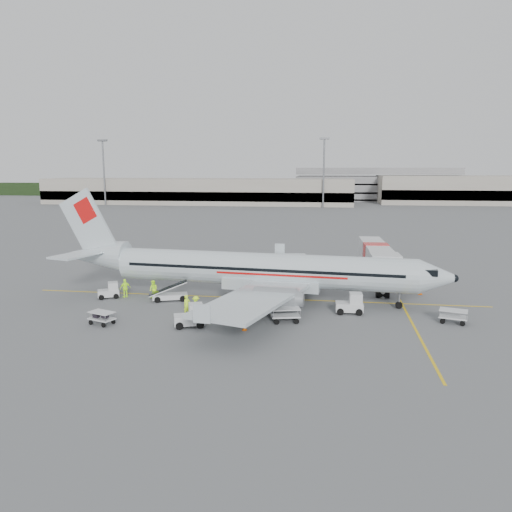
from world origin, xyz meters
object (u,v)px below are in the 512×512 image
object	(u,v)px
belt_loader	(170,288)
tug_mid	(189,315)
aircraft	(262,247)
jet_bridge	(375,264)
tug_aft	(108,290)
tug_fore	(349,303)

from	to	relation	value
belt_loader	tug_mid	distance (m)	8.51
aircraft	belt_loader	distance (m)	9.62
jet_bridge	tug_aft	world-z (taller)	jet_bridge
jet_bridge	tug_fore	xyz separation A→B (m)	(-3.14, -11.88, -1.31)
aircraft	belt_loader	size ratio (longest dim) A/B	8.53
aircraft	tug_aft	distance (m)	15.55
jet_bridge	tug_aft	bearing A→B (deg)	-161.38
belt_loader	tug_fore	bearing A→B (deg)	-24.93
aircraft	tug_mid	size ratio (longest dim) A/B	15.67
tug_fore	tug_aft	distance (m)	22.98
aircraft	tug_fore	xyz separation A→B (m)	(8.03, -3.20, -4.22)
jet_bridge	tug_aft	distance (m)	27.94
belt_loader	tug_fore	xyz separation A→B (m)	(16.71, -1.87, -0.28)
belt_loader	tug_mid	xyz separation A→B (m)	(4.01, -7.50, -0.26)
tug_aft	jet_bridge	bearing A→B (deg)	-5.21
aircraft	tug_fore	distance (m)	9.62
jet_bridge	aircraft	bearing A→B (deg)	-144.56
aircraft	tug_fore	size ratio (longest dim) A/B	15.93
belt_loader	tug_mid	world-z (taller)	belt_loader
jet_bridge	belt_loader	world-z (taller)	jet_bridge
jet_bridge	belt_loader	distance (m)	22.25
aircraft	tug_aft	size ratio (longest dim) A/B	18.61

